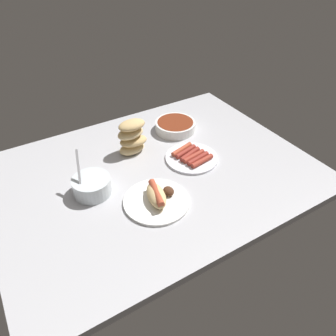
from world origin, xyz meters
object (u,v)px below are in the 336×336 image
at_px(plate_hotdog_assembled, 157,198).
at_px(bowl_coleslaw, 92,185).
at_px(plate_sausages, 192,157).
at_px(bowl_chili, 175,126).
at_px(bread_stack, 132,137).

bearing_deg(plate_hotdog_assembled, bowl_coleslaw, -43.07).
relative_size(plate_sausages, bowl_chili, 1.17).
relative_size(plate_sausages, bowl_coleslaw, 1.34).
height_order(plate_hotdog_assembled, bowl_chili, plate_hotdog_assembled).
relative_size(plate_hotdog_assembled, bowl_chili, 1.27).
relative_size(plate_sausages, plate_hotdog_assembled, 0.92).
bearing_deg(bowl_coleslaw, bowl_chili, -156.66).
relative_size(bowl_coleslaw, bread_stack, 1.10).
distance_m(bread_stack, bowl_chili, 0.25).
bearing_deg(bowl_chili, plate_hotdog_assembled, 50.23).
xyz_separation_m(bowl_coleslaw, bread_stack, (-0.24, -0.15, 0.04)).
bearing_deg(bread_stack, plate_sausages, 136.50).
bearing_deg(bowl_chili, plate_sausages, 74.48).
xyz_separation_m(plate_sausages, bowl_chili, (-0.06, -0.22, 0.01)).
height_order(plate_sausages, bowl_coleslaw, bowl_coleslaw).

